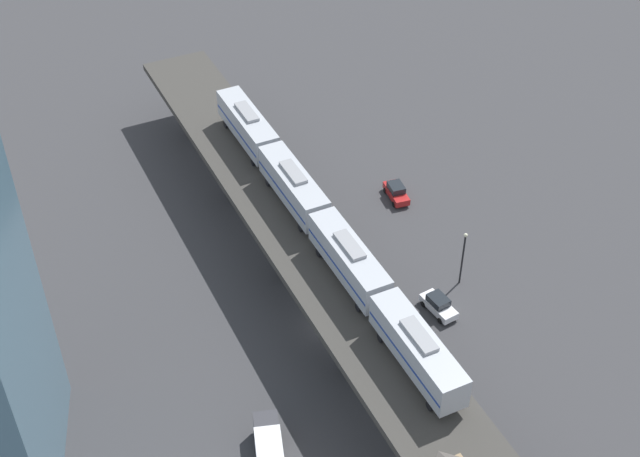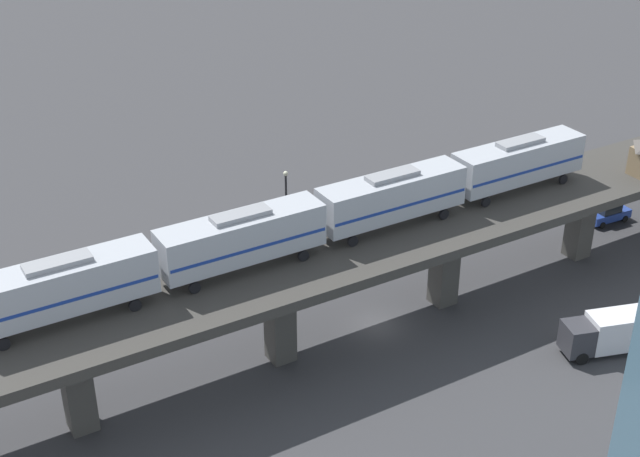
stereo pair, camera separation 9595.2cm
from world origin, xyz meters
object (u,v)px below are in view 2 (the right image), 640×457
at_px(subway_train, 320,216).
at_px(delivery_truck, 611,332).
at_px(street_car_red, 117,271).
at_px(street_car_blue, 608,213).
at_px(street_lamp, 286,200).
at_px(street_car_white, 336,243).

relative_size(subway_train, delivery_truck, 6.71).
height_order(street_car_red, street_car_blue, same).
xyz_separation_m(delivery_truck, street_lamp, (-22.47, -20.11, 2.35)).
bearing_deg(subway_train, street_car_blue, 110.71).
bearing_deg(street_car_blue, delivery_truck, -28.70).
distance_m(street_car_red, delivery_truck, 40.20).
height_order(subway_train, street_car_red, subway_train).
distance_m(delivery_truck, street_lamp, 30.25).
bearing_deg(subway_train, street_lamp, 178.54).
xyz_separation_m(subway_train, street_car_white, (-11.77, 4.25, -9.21)).
bearing_deg(street_car_blue, street_car_white, -90.15).
bearing_deg(delivery_truck, street_lamp, -138.18).
relative_size(subway_train, street_car_blue, 10.26).
bearing_deg(street_car_red, delivery_truck, 62.16).
bearing_deg(street_car_white, street_car_red, -88.88).
xyz_separation_m(subway_train, street_car_blue, (-11.70, 30.94, -9.21)).
bearing_deg(street_car_white, delivery_truck, 40.31).
relative_size(subway_train, street_car_white, 10.17).
xyz_separation_m(street_car_white, delivery_truck, (19.15, 16.24, 0.82)).
bearing_deg(street_car_blue, street_car_red, -89.61).
distance_m(street_car_white, street_lamp, 6.00).
bearing_deg(subway_train, delivery_truck, 70.19).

